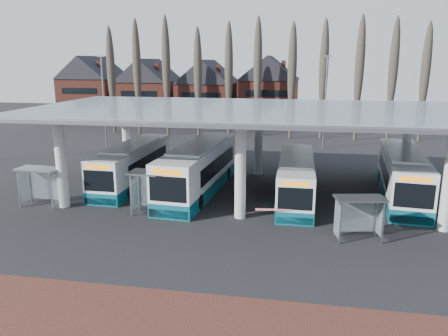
% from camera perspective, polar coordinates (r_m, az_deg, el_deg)
% --- Properties ---
extents(ground, '(140.00, 140.00, 0.00)m').
position_cam_1_polar(ground, '(25.44, 1.28, -8.39)').
color(ground, black).
rests_on(ground, ground).
extents(station_canopy, '(32.00, 16.00, 6.34)m').
position_cam_1_polar(station_canopy, '(31.72, 3.61, 6.68)').
color(station_canopy, beige).
rests_on(station_canopy, ground).
extents(poplar_row, '(45.10, 1.10, 14.50)m').
position_cam_1_polar(poplar_row, '(56.39, 6.70, 12.89)').
color(poplar_row, '#473D33').
rests_on(poplar_row, ground).
extents(townhouse_row, '(36.80, 10.30, 12.25)m').
position_cam_1_polar(townhouse_row, '(70.10, -5.94, 10.76)').
color(townhouse_row, maroon).
rests_on(townhouse_row, ground).
extents(lamp_post_a, '(0.80, 0.16, 10.17)m').
position_cam_1_polar(lamp_post_a, '(50.35, -15.43, 8.47)').
color(lamp_post_a, slate).
rests_on(lamp_post_a, ground).
extents(lamp_post_b, '(0.80, 0.16, 10.17)m').
position_cam_1_polar(lamp_post_b, '(49.51, 13.08, 8.52)').
color(lamp_post_b, slate).
rests_on(lamp_post_b, ground).
extents(bus_0, '(2.62, 11.63, 3.22)m').
position_cam_1_polar(bus_0, '(35.61, -11.80, 0.39)').
color(bus_0, white).
rests_on(bus_0, ground).
extents(bus_1, '(3.65, 13.09, 3.59)m').
position_cam_1_polar(bus_1, '(32.89, -3.21, -0.13)').
color(bus_1, white).
rests_on(bus_1, ground).
extents(bus_2, '(2.45, 11.01, 3.05)m').
position_cam_1_polar(bus_2, '(31.53, 9.38, -1.39)').
color(bus_2, white).
rests_on(bus_2, ground).
extents(bus_3, '(3.75, 12.32, 3.37)m').
position_cam_1_polar(bus_3, '(34.05, 22.25, -0.86)').
color(bus_3, white).
rests_on(bus_3, ground).
extents(shelter_0, '(2.94, 1.60, 2.65)m').
position_cam_1_polar(shelter_0, '(31.91, -22.83, -1.22)').
color(shelter_0, gray).
rests_on(shelter_0, ground).
extents(shelter_1, '(3.11, 1.65, 2.83)m').
position_cam_1_polar(shelter_1, '(28.10, -9.06, -1.96)').
color(shelter_1, gray).
rests_on(shelter_1, ground).
extents(shelter_2, '(2.86, 1.80, 2.47)m').
position_cam_1_polar(shelter_2, '(24.95, 17.19, -5.08)').
color(shelter_2, gray).
rests_on(shelter_2, ground).
extents(barrier, '(2.26, 0.73, 1.13)m').
position_cam_1_polar(barrier, '(26.47, 6.59, -5.55)').
color(barrier, black).
rests_on(barrier, ground).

